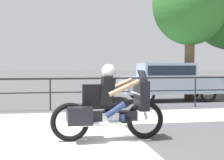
{
  "coord_description": "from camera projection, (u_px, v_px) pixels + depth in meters",
  "views": [
    {
      "loc": [
        -0.04,
        -6.22,
        1.59
      ],
      "look_at": [
        1.43,
        1.72,
        1.17
      ],
      "focal_mm": 55.0,
      "sensor_mm": 36.0,
      "label": 1
    }
  ],
  "objects": [
    {
      "name": "sidewalk_band",
      "position": [
        51.0,
        119.0,
        9.53
      ],
      "size": [
        44.0,
        2.4,
        0.01
      ],
      "primitive_type": "cube",
      "color": "#B7B2A8",
      "rests_on": "ground"
    },
    {
      "name": "fence_railing",
      "position": [
        50.0,
        85.0,
        11.29
      ],
      "size": [
        36.0,
        0.05,
        1.08
      ],
      "color": "#232326",
      "rests_on": "ground"
    },
    {
      "name": "tree_behind_car",
      "position": [
        190.0,
        4.0,
        14.56
      ],
      "size": [
        3.21,
        3.21,
        5.86
      ],
      "color": "brown",
      "rests_on": "ground"
    },
    {
      "name": "ground_plane",
      "position": [
        52.0,
        150.0,
        6.2
      ],
      "size": [
        120.0,
        120.0,
        0.0
      ],
      "primitive_type": "plane",
      "color": "#4C4C4F"
    },
    {
      "name": "parked_car",
      "position": [
        169.0,
        79.0,
        14.08
      ],
      "size": [
        4.11,
        1.62,
        1.57
      ],
      "rotation": [
        0.0,
        0.0,
        -0.02
      ],
      "color": "#9EB2C6",
      "rests_on": "ground"
    },
    {
      "name": "motorcycle",
      "position": [
        108.0,
        106.0,
        6.97
      ],
      "size": [
        2.34,
        0.76,
        1.56
      ],
      "rotation": [
        0.0,
        0.0,
        0.02
      ],
      "color": "black",
      "rests_on": "ground"
    },
    {
      "name": "crosswalk_band",
      "position": [
        55.0,
        153.0,
        6.01
      ],
      "size": [
        3.48,
        6.0,
        0.01
      ],
      "primitive_type": "cube",
      "color": "silver",
      "rests_on": "ground"
    }
  ]
}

